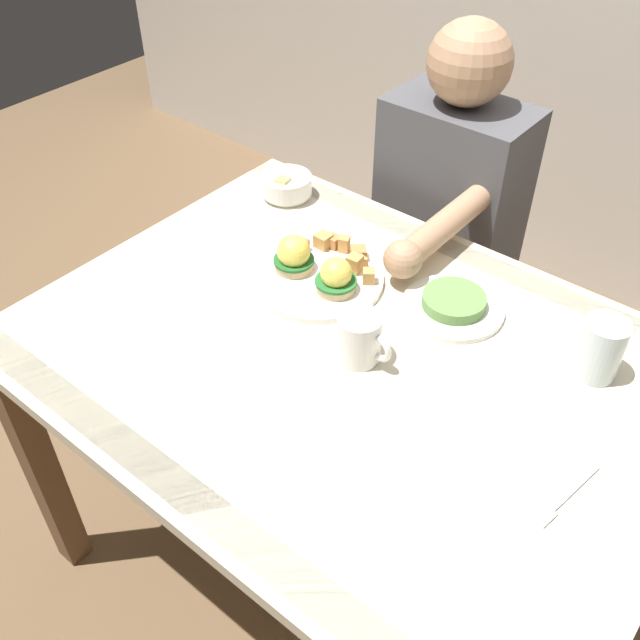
{
  "coord_description": "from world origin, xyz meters",
  "views": [
    {
      "loc": [
        0.55,
        -0.77,
        1.65
      ],
      "look_at": [
        -0.07,
        0.0,
        0.78
      ],
      "focal_mm": 40.12,
      "sensor_mm": 36.0,
      "label": 1
    }
  ],
  "objects": [
    {
      "name": "ground_plane",
      "position": [
        0.0,
        0.0,
        0.0
      ],
      "size": [
        6.0,
        6.0,
        0.0
      ],
      "primitive_type": "plane",
      "color": "brown"
    },
    {
      "name": "dining_table",
      "position": [
        0.0,
        0.0,
        0.63
      ],
      "size": [
        1.2,
        0.9,
        0.74
      ],
      "color": "beige",
      "rests_on": "ground_plane"
    },
    {
      "name": "eggs_benedict_plate",
      "position": [
        -0.18,
        0.13,
        0.77
      ],
      "size": [
        0.27,
        0.27,
        0.09
      ],
      "color": "white",
      "rests_on": "dining_table"
    },
    {
      "name": "fruit_bowl",
      "position": [
        -0.45,
        0.33,
        0.77
      ],
      "size": [
        0.12,
        0.12,
        0.06
      ],
      "color": "white",
      "rests_on": "dining_table"
    },
    {
      "name": "coffee_mug",
      "position": [
        0.02,
        0.0,
        0.79
      ],
      "size": [
        0.11,
        0.08,
        0.09
      ],
      "color": "white",
      "rests_on": "dining_table"
    },
    {
      "name": "fork",
      "position": [
        0.44,
        -0.05,
        0.74
      ],
      "size": [
        0.04,
        0.16,
        0.0
      ],
      "color": "silver",
      "rests_on": "dining_table"
    },
    {
      "name": "water_glass_near",
      "position": [
        0.36,
        0.23,
        0.79
      ],
      "size": [
        0.08,
        0.08,
        0.12
      ],
      "color": "silver",
      "rests_on": "dining_table"
    },
    {
      "name": "side_plate",
      "position": [
        0.08,
        0.22,
        0.75
      ],
      "size": [
        0.2,
        0.2,
        0.04
      ],
      "color": "white",
      "rests_on": "dining_table"
    },
    {
      "name": "diner_person",
      "position": [
        -0.16,
        0.6,
        0.65
      ],
      "size": [
        0.34,
        0.54,
        1.14
      ],
      "color": "#33333D",
      "rests_on": "ground_plane"
    }
  ]
}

